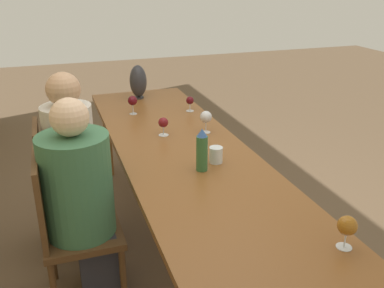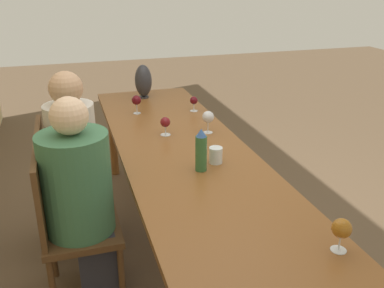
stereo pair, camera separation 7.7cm
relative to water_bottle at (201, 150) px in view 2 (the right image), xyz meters
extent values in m
plane|color=brown|center=(0.33, 0.01, -0.90)|extent=(14.00, 14.00, 0.00)
cube|color=brown|center=(0.33, 0.01, -0.14)|extent=(2.95, 0.81, 0.04)
cylinder|color=brown|center=(1.71, -0.30, -0.53)|extent=(0.07, 0.07, 0.74)
cylinder|color=brown|center=(1.71, 0.31, -0.53)|extent=(0.07, 0.07, 0.74)
cylinder|color=#336638|center=(0.00, 0.00, -0.02)|extent=(0.07, 0.07, 0.21)
cone|color=#33599E|center=(0.00, 0.00, 0.11)|extent=(0.06, 0.06, 0.05)
cylinder|color=silver|center=(0.07, -0.11, -0.07)|extent=(0.08, 0.08, 0.10)
cylinder|color=#2D2D33|center=(1.57, 0.03, -0.11)|extent=(0.08, 0.08, 0.01)
ellipsoid|color=#2D2D33|center=(1.57, 0.03, 0.03)|extent=(0.15, 0.15, 0.28)
cylinder|color=silver|center=(1.14, 0.17, -0.12)|extent=(0.06, 0.06, 0.00)
cylinder|color=silver|center=(1.14, 0.17, -0.08)|extent=(0.01, 0.01, 0.07)
sphere|color=#510C14|center=(1.14, 0.17, -0.01)|extent=(0.07, 0.07, 0.07)
cylinder|color=silver|center=(0.60, 0.06, -0.12)|extent=(0.07, 0.07, 0.00)
cylinder|color=silver|center=(0.60, 0.06, -0.09)|extent=(0.01, 0.01, 0.06)
sphere|color=maroon|center=(0.60, 0.06, -0.03)|extent=(0.07, 0.07, 0.07)
cylinder|color=silver|center=(0.56, -0.23, -0.12)|extent=(0.07, 0.07, 0.00)
cylinder|color=silver|center=(0.56, -0.23, -0.08)|extent=(0.01, 0.01, 0.08)
sphere|color=silver|center=(0.56, -0.23, -0.01)|extent=(0.08, 0.08, 0.08)
cylinder|color=silver|center=(-0.88, -0.30, -0.12)|extent=(0.07, 0.07, 0.00)
cylinder|color=silver|center=(-0.88, -0.30, -0.08)|extent=(0.01, 0.01, 0.07)
sphere|color=#995B19|center=(-0.88, -0.30, -0.02)|extent=(0.08, 0.08, 0.08)
cylinder|color=silver|center=(1.07, -0.28, -0.12)|extent=(0.06, 0.06, 0.00)
cylinder|color=silver|center=(1.07, -0.28, -0.09)|extent=(0.01, 0.01, 0.06)
sphere|color=#510C14|center=(1.07, -0.28, -0.03)|extent=(0.06, 0.06, 0.06)
cube|color=brown|center=(0.12, 0.69, -0.48)|extent=(0.44, 0.44, 0.04)
cube|color=brown|center=(0.12, 0.89, -0.22)|extent=(0.40, 0.03, 0.48)
cylinder|color=brown|center=(-0.07, 0.50, -0.70)|extent=(0.04, 0.04, 0.40)
cylinder|color=brown|center=(0.31, 0.50, -0.70)|extent=(0.04, 0.04, 0.40)
cylinder|color=brown|center=(0.31, 0.88, -0.70)|extent=(0.04, 0.04, 0.40)
cube|color=brown|center=(0.67, 0.69, -0.48)|extent=(0.44, 0.44, 0.04)
cube|color=brown|center=(0.67, 0.89, -0.22)|extent=(0.40, 0.03, 0.48)
cylinder|color=brown|center=(0.48, 0.50, -0.70)|extent=(0.04, 0.04, 0.40)
cylinder|color=brown|center=(0.86, 0.50, -0.70)|extent=(0.04, 0.04, 0.40)
cylinder|color=brown|center=(0.48, 0.88, -0.70)|extent=(0.04, 0.04, 0.40)
cylinder|color=brown|center=(0.86, 0.88, -0.70)|extent=(0.04, 0.04, 0.40)
cube|color=#2D2D38|center=(0.12, 0.62, -0.68)|extent=(0.29, 0.21, 0.44)
cylinder|color=#3D704C|center=(0.12, 0.69, -0.16)|extent=(0.39, 0.39, 0.59)
sphere|color=beige|center=(0.12, 0.69, 0.23)|extent=(0.21, 0.21, 0.21)
cube|color=#2D2D38|center=(0.67, 0.63, -0.68)|extent=(0.25, 0.18, 0.44)
cylinder|color=beige|center=(0.67, 0.69, -0.16)|extent=(0.33, 0.33, 0.59)
sphere|color=tan|center=(0.67, 0.69, 0.24)|extent=(0.22, 0.22, 0.22)
camera|label=1|loc=(-2.07, 0.76, 0.94)|focal=40.00mm
camera|label=2|loc=(-2.09, 0.69, 0.94)|focal=40.00mm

